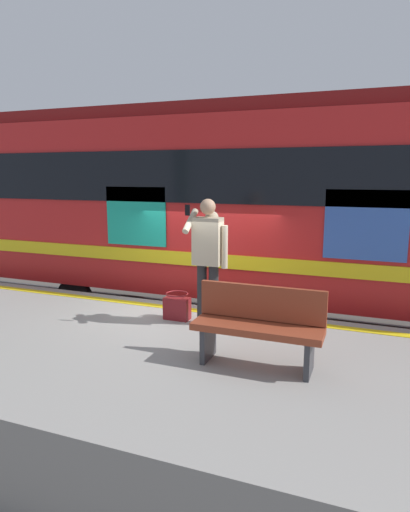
{
  "coord_description": "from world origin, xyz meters",
  "views": [
    {
      "loc": [
        -2.67,
        6.57,
        3.15
      ],
      "look_at": [
        -0.24,
        0.3,
        1.9
      ],
      "focal_mm": 31.02,
      "sensor_mm": 36.0,
      "label": 1
    }
  ],
  "objects_px": {
    "bench": "(258,324)",
    "passenger": "(208,251)",
    "train_carriage": "(262,200)",
    "handbag": "(177,307)"
  },
  "relations": [
    {
      "from": "bench",
      "to": "passenger",
      "type": "bearing_deg",
      "value": -46.93
    },
    {
      "from": "train_carriage",
      "to": "passenger",
      "type": "xyz_separation_m",
      "value": [
        0.07,
        2.78,
        -0.58
      ]
    },
    {
      "from": "handbag",
      "to": "train_carriage",
      "type": "bearing_deg",
      "value": -101.91
    },
    {
      "from": "handbag",
      "to": "passenger",
      "type": "bearing_deg",
      "value": 176.85
    },
    {
      "from": "train_carriage",
      "to": "bench",
      "type": "relative_size",
      "value": 7.73
    },
    {
      "from": "passenger",
      "to": "handbag",
      "type": "bearing_deg",
      "value": -3.15
    },
    {
      "from": "train_carriage",
      "to": "bench",
      "type": "height_order",
      "value": "train_carriage"
    },
    {
      "from": "passenger",
      "to": "handbag",
      "type": "xyz_separation_m",
      "value": [
        0.51,
        -0.03,
        -0.89
      ]
    },
    {
      "from": "handbag",
      "to": "bench",
      "type": "height_order",
      "value": "bench"
    },
    {
      "from": "train_carriage",
      "to": "passenger",
      "type": "distance_m",
      "value": 2.84
    }
  ]
}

